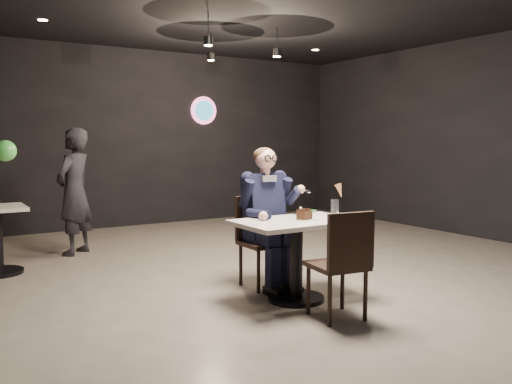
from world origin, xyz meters
TOP-DOWN VIEW (x-y plane):
  - floor at (0.00, 0.00)m, footprint 9.00×9.00m
  - wall_sign at (0.80, 4.47)m, footprint 0.50×0.06m
  - pendant_lights at (0.00, 2.00)m, footprint 1.40×1.20m
  - main_table at (-0.73, -0.50)m, footprint 1.10×0.70m
  - chair_far at (-0.73, 0.05)m, footprint 0.42×0.46m
  - chair_near at (-0.73, -1.07)m, footprint 0.48×0.51m
  - seated_man at (-0.73, 0.05)m, footprint 0.60×0.80m
  - dessert_plate at (-0.67, -0.55)m, footprint 0.21×0.21m
  - cake_slice at (-0.69, -0.56)m, footprint 0.14×0.13m
  - mint_leaf at (-0.62, -0.61)m, footprint 0.06×0.04m
  - sundae_glass at (-0.33, -0.56)m, footprint 0.08×0.08m
  - wafer_cone at (-0.27, -0.56)m, footprint 0.08×0.08m
  - passerby at (-1.96, 2.64)m, footprint 0.70×0.69m

SIDE VIEW (x-z plane):
  - floor at x=0.00m, z-range 0.00..0.00m
  - main_table at x=-0.73m, z-range 0.00..0.75m
  - chair_far at x=-0.73m, z-range 0.00..0.92m
  - chair_near at x=-0.73m, z-range 0.00..0.92m
  - seated_man at x=-0.73m, z-range 0.00..1.44m
  - dessert_plate at x=-0.67m, z-range 0.75..0.76m
  - cake_slice at x=-0.69m, z-range 0.76..0.85m
  - passerby at x=-1.96m, z-range 0.00..1.63m
  - sundae_glass at x=-0.33m, z-range 0.75..0.92m
  - mint_leaf at x=-0.62m, z-range 0.84..0.85m
  - wafer_cone at x=-0.27m, z-range 0.93..1.06m
  - wall_sign at x=0.80m, z-range 1.75..2.25m
  - pendant_lights at x=0.00m, z-range 2.70..3.06m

